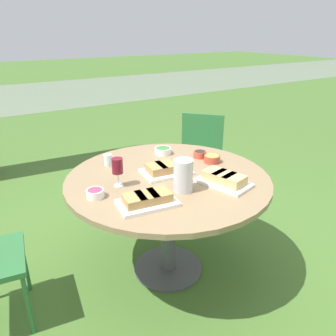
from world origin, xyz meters
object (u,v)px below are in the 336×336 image
Objects in this scene: chair_near_left at (200,151)px; handbag at (135,184)px; wine_glass at (117,167)px; water_pitcher at (183,175)px; dining_table at (168,190)px.

chair_near_left is 0.81m from handbag.
chair_near_left is 4.71× the size of wine_glass.
water_pitcher is at bearing -105.04° from handbag.
wine_glass is (-0.35, 0.04, 0.24)m from dining_table.
dining_table is at bearing -6.75° from wine_glass.
handbag is (-0.58, 0.39, -0.40)m from chair_near_left.
chair_near_left is at bearing 47.67° from water_pitcher.
water_pitcher is 0.41m from wine_glass.
water_pitcher reaches higher than handbag.
chair_near_left is 2.42× the size of handbag.
wine_glass reaches higher than dining_table.
wine_glass is (-0.31, 0.27, 0.03)m from water_pitcher.
wine_glass is at bearing 138.49° from water_pitcher.
handbag is (0.35, 1.23, -0.55)m from dining_table.
handbag is at bearing 74.96° from water_pitcher.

